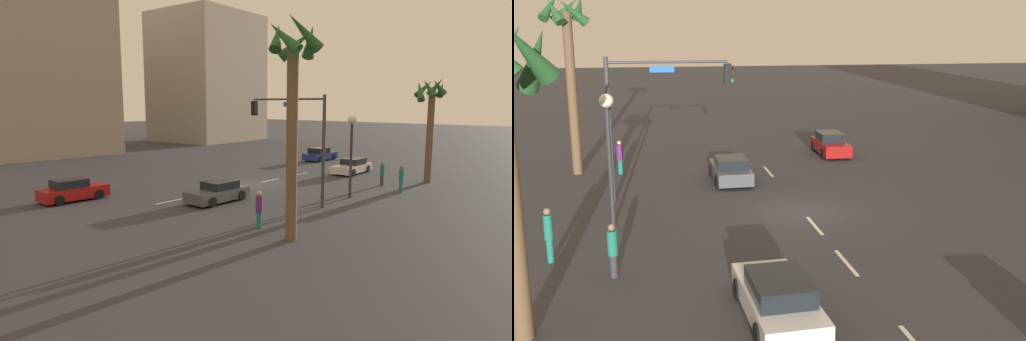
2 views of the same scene
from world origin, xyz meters
TOP-DOWN VIEW (x-y plane):
  - ground_plane at (0.00, 0.00)m, footprint 220.00×220.00m
  - lane_stripe_2 at (-6.21, 0.00)m, footprint 2.41×0.14m
  - lane_stripe_3 at (-2.10, 0.00)m, footprint 2.35×0.14m
  - lane_stripe_4 at (7.82, 0.00)m, footprint 2.53×0.14m
  - car_0 at (11.92, -4.86)m, footprint 4.20×1.89m
  - car_1 at (6.07, 2.38)m, footprint 4.23×1.96m
  - car_2 at (-9.82, 3.18)m, footprint 4.71×2.02m
  - traffic_signal at (3.12, 6.37)m, footprint 0.32×5.80m
  - streetlamp at (-0.49, 8.09)m, footprint 0.56×0.56m
  - pedestrian_0 at (-5.95, 7.78)m, footprint 0.37×0.37m
  - pedestrian_1 at (8.88, 8.19)m, footprint 0.44×0.44m
  - pedestrian_2 at (-4.18, 10.00)m, footprint 0.43×0.43m
  - palm_tree_0 at (9.44, 10.60)m, footprint 2.78×2.81m

SIDE VIEW (x-z plane):
  - ground_plane at x=0.00m, z-range 0.00..0.00m
  - lane_stripe_2 at x=-6.21m, z-range 0.00..0.01m
  - lane_stripe_3 at x=-2.10m, z-range 0.00..0.01m
  - lane_stripe_4 at x=7.82m, z-range 0.00..0.01m
  - car_1 at x=6.07m, z-range -0.04..1.27m
  - car_2 at x=-9.82m, z-range -0.05..1.28m
  - car_0 at x=11.92m, z-range -0.05..1.36m
  - pedestrian_0 at x=-5.95m, z-range 0.06..1.86m
  - pedestrian_1 at x=8.88m, z-range 0.06..1.94m
  - pedestrian_2 at x=-4.18m, z-range 0.08..2.02m
  - streetlamp at x=-0.49m, z-range 1.15..6.55m
  - traffic_signal at x=3.12m, z-range 1.21..7.88m
  - palm_tree_0 at x=9.44m, z-range 1.82..11.73m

